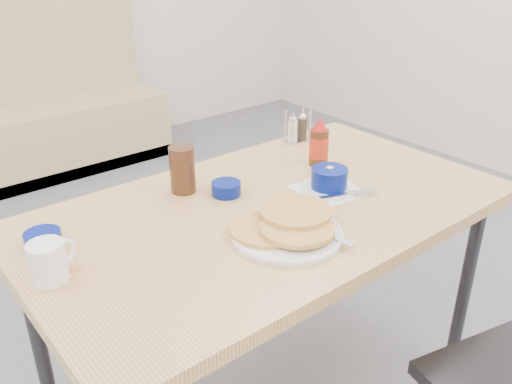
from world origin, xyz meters
TOP-DOWN VIEW (x-y plane):
  - booth_bench at (0.00, 2.78)m, footprint 1.90×0.56m
  - dining_table at (0.00, 0.25)m, footprint 1.40×0.80m
  - pancake_plate at (-0.07, 0.09)m, footprint 0.30×0.31m
  - coffee_mug at (-0.62, 0.28)m, footprint 0.12×0.08m
  - grits_setting at (0.20, 0.21)m, footprint 0.20×0.21m
  - creamer_bowl at (-0.59, 0.43)m, footprint 0.09×0.09m
  - butter_bowl at (-0.05, 0.39)m, footprint 0.09×0.09m
  - amber_tumbler at (-0.14, 0.49)m, footprint 0.10×0.10m
  - condiment_caddy at (0.43, 0.59)m, footprint 0.10×0.06m
  - syrup_bottle at (0.32, 0.37)m, footprint 0.06×0.06m
  - sugar_wrapper at (-0.58, 0.29)m, footprint 0.04×0.03m

SIDE VIEW (x-z plane):
  - booth_bench at x=0.00m, z-range -0.26..0.96m
  - dining_table at x=0.00m, z-range 0.32..1.08m
  - sugar_wrapper at x=-0.58m, z-range 0.76..0.76m
  - butter_bowl at x=-0.05m, z-range 0.76..0.80m
  - creamer_bowl at x=-0.59m, z-range 0.76..0.80m
  - pancake_plate at x=-0.07m, z-range 0.76..0.81m
  - grits_setting at x=0.20m, z-range 0.75..0.83m
  - condiment_caddy at x=0.43m, z-range 0.74..0.86m
  - coffee_mug at x=-0.62m, z-range 0.76..0.86m
  - amber_tumbler at x=-0.14m, z-range 0.76..0.90m
  - syrup_bottle at x=0.32m, z-range 0.75..0.92m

